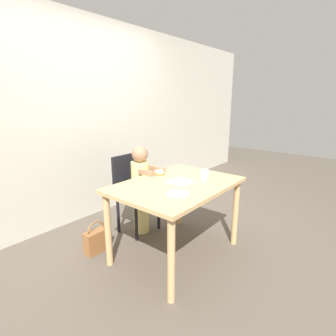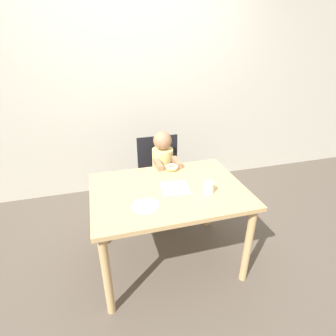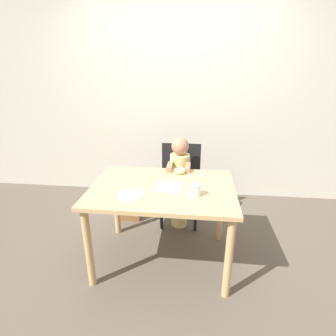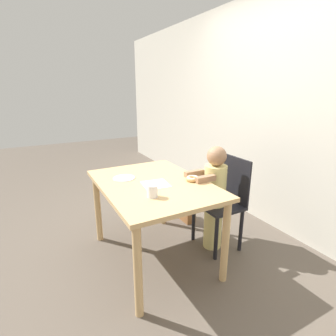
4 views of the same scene
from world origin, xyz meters
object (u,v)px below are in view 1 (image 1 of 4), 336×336
handbag (97,240)px  child_figure (141,188)px  donut (159,172)px  cup (204,175)px  chair (134,191)px

handbag → child_figure: bearing=-6.1°
donut → cup: (0.15, -0.46, 0.03)m
chair → donut: chair is taller
donut → cup: size_ratio=1.26×
chair → cup: chair is taller
cup → child_figure: bearing=103.5°
child_figure → handbag: bearing=173.9°
chair → donut: bearing=-87.1°
chair → cup: size_ratio=9.63×
child_figure → handbag: child_figure is taller
child_figure → handbag: size_ratio=3.07×
chair → handbag: bearing=-175.2°
donut → child_figure: bearing=94.1°
donut → handbag: (-0.61, 0.32, -0.64)m
chair → donut: 0.47m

